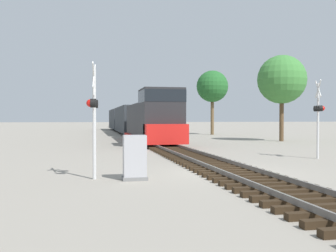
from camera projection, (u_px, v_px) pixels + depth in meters
The scene contains 8 objects.
ground_plane at pixel (228, 173), 15.03m from camera, with size 400.00×400.00×0.00m, color gray.
rail_track_bed at pixel (228, 169), 15.03m from camera, with size 2.60×160.00×0.31m.
freight_train at pixel (130, 120), 50.56m from camera, with size 2.99×50.39×4.27m.
crossing_signal_near at pixel (94, 110), 13.44m from camera, with size 0.41×1.01×3.99m.
crossing_signal_far at pixel (319, 112), 20.27m from camera, with size 0.53×1.01×4.07m.
relay_cabinet at pixel (135, 158), 13.34m from camera, with size 0.84×0.63×1.52m.
tree_far_right at pixel (282, 80), 35.69m from camera, with size 4.42×4.42×7.84m.
tree_mid_background at pixel (212, 87), 49.93m from camera, with size 4.02×4.02×8.17m.
Camera 1 is at (-5.25, -14.23, 2.10)m, focal length 42.00 mm.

